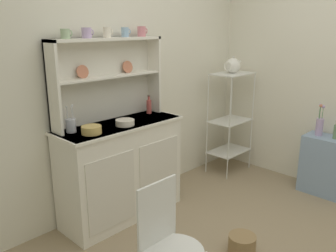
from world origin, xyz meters
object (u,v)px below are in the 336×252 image
at_px(hutch_cabinet, 122,170).
at_px(oil_bottle, 336,131).
at_px(side_shelf_blue, 326,166).
at_px(bowl_mixing_large, 92,130).
at_px(hutch_shelf_unit, 106,73).
at_px(bakers_rack, 230,114).
at_px(cup_sage_0, 65,34).
at_px(utensil_jar, 71,125).
at_px(wire_chair, 167,238).
at_px(flower_vase, 320,125).
at_px(jam_bottle, 149,106).
at_px(porcelain_teapot, 233,66).
at_px(floor_basket, 242,244).

height_order(hutch_cabinet, oil_bottle, hutch_cabinet).
bearing_deg(oil_bottle, side_shelf_blue, 90.00).
height_order(hutch_cabinet, bowl_mixing_large, bowl_mixing_large).
xyz_separation_m(hutch_shelf_unit, bakers_rack, (1.57, -0.25, -0.61)).
height_order(cup_sage_0, utensil_jar, cup_sage_0).
relative_size(bakers_rack, side_shelf_blue, 1.93).
distance_m(hutch_shelf_unit, bowl_mixing_large, 0.57).
relative_size(bakers_rack, wire_chair, 1.40).
bearing_deg(utensil_jar, side_shelf_blue, -29.67).
bearing_deg(flower_vase, side_shelf_blue, -89.84).
relative_size(side_shelf_blue, bowl_mixing_large, 3.85).
height_order(wire_chair, utensil_jar, utensil_jar).
xyz_separation_m(hutch_cabinet, cup_sage_0, (-0.39, 0.12, 1.20)).
xyz_separation_m(hutch_shelf_unit, oil_bottle, (1.77, -1.39, -0.62)).
distance_m(hutch_cabinet, jam_bottle, 0.67).
bearing_deg(hutch_cabinet, porcelain_teapot, -3.13).
bearing_deg(side_shelf_blue, floor_basket, 177.91).
relative_size(hutch_shelf_unit, side_shelf_blue, 1.77).
height_order(hutch_shelf_unit, oil_bottle, hutch_shelf_unit).
xyz_separation_m(side_shelf_blue, utensil_jar, (-2.20, 1.25, 0.64)).
bearing_deg(wire_chair, hutch_shelf_unit, 52.76).
xyz_separation_m(wire_chair, bowl_mixing_large, (0.21, 1.03, 0.40)).
bearing_deg(wire_chair, bakers_rack, 11.71).
bearing_deg(hutch_shelf_unit, floor_basket, -77.63).
bearing_deg(wire_chair, oil_bottle, -16.86).
relative_size(hutch_shelf_unit, bakers_rack, 0.91).
bearing_deg(bowl_mixing_large, hutch_cabinet, 12.20).
distance_m(hutch_cabinet, floor_basket, 1.22).
xyz_separation_m(wire_chair, floor_basket, (0.83, -0.01, -0.44)).
xyz_separation_m(side_shelf_blue, jam_bottle, (-1.34, 1.26, 0.65)).
bearing_deg(oil_bottle, flower_vase, 90.11).
relative_size(side_shelf_blue, jam_bottle, 3.41).
relative_size(floor_basket, cup_sage_0, 2.46).
distance_m(wire_chair, cup_sage_0, 1.68).
distance_m(jam_bottle, utensil_jar, 0.86).
distance_m(hutch_cabinet, bowl_mixing_large, 0.58).
xyz_separation_m(hutch_shelf_unit, cup_sage_0, (-0.39, -0.04, 0.34)).
bearing_deg(porcelain_teapot, bowl_mixing_large, 179.62).
xyz_separation_m(bakers_rack, floor_basket, (-1.29, -1.03, -0.63)).
bearing_deg(floor_basket, side_shelf_blue, -2.09).
bearing_deg(bowl_mixing_large, porcelain_teapot, -0.38).
xyz_separation_m(bakers_rack, oil_bottle, (0.19, -1.14, -0.01)).
relative_size(cup_sage_0, flower_vase, 0.26).
bearing_deg(cup_sage_0, bakers_rack, -6.06).
bearing_deg(side_shelf_blue, bakers_rack, 100.10).
relative_size(bowl_mixing_large, utensil_jar, 0.70).
relative_size(porcelain_teapot, flower_vase, 0.78).
height_order(porcelain_teapot, flower_vase, porcelain_teapot).
distance_m(hutch_cabinet, flower_vase, 2.07).
distance_m(hutch_shelf_unit, floor_basket, 1.81).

